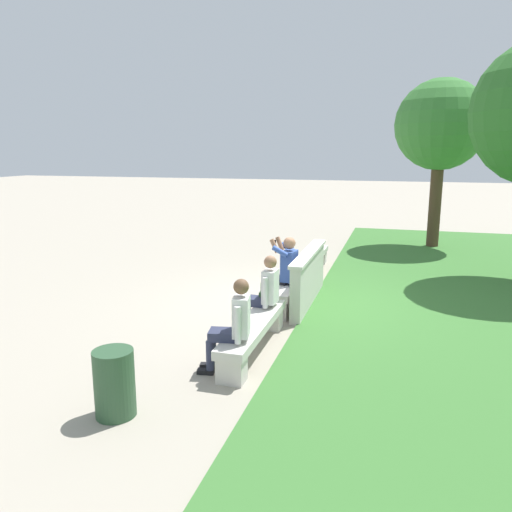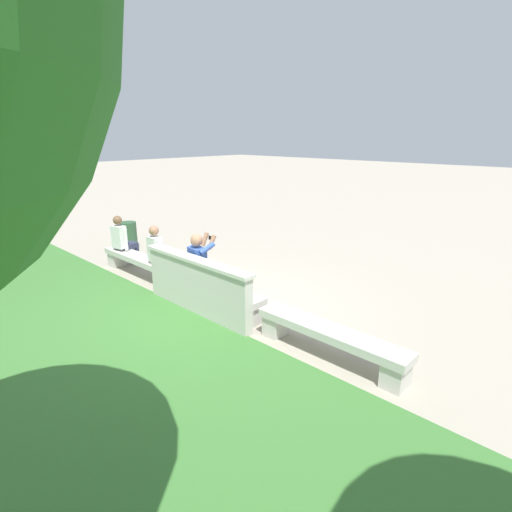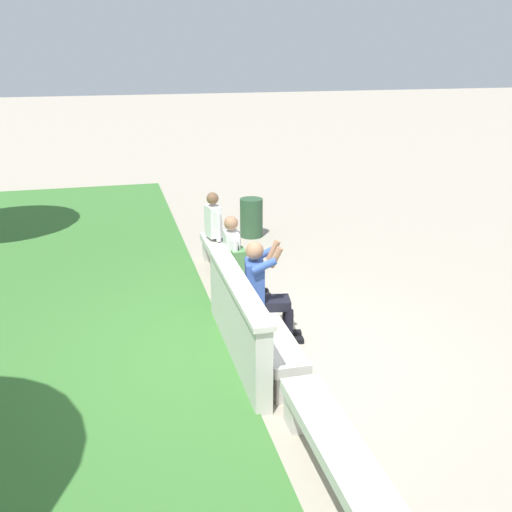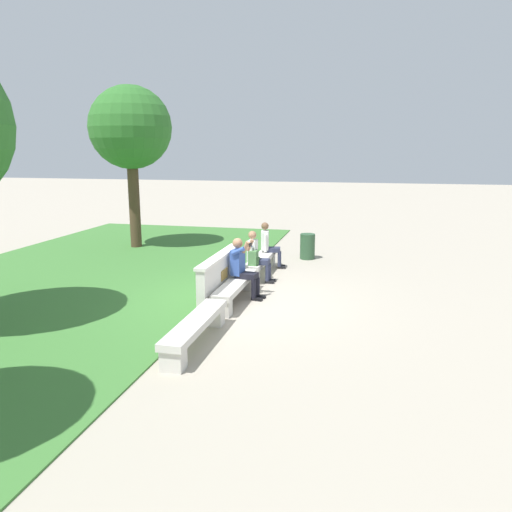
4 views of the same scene
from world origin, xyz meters
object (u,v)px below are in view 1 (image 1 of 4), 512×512
at_px(bench_near, 291,286).
at_px(backpack, 268,292).
at_px(person_companion, 233,323).
at_px(bench_mid, 254,331).
at_px(person_photographer, 283,268).
at_px(bench_main, 313,259).
at_px(person_distant, 264,292).
at_px(trash_bin, 114,383).
at_px(tree_behind_wall, 441,126).

xyz_separation_m(bench_near, backpack, (1.57, -0.03, 0.32)).
relative_size(bench_near, person_companion, 1.85).
bearing_deg(bench_mid, bench_near, 180.00).
distance_m(person_photographer, person_companion, 2.89).
distance_m(bench_main, bench_mid, 5.00).
xyz_separation_m(bench_mid, person_distant, (-0.78, -0.07, 0.36)).
bearing_deg(backpack, person_distant, -14.15).
xyz_separation_m(bench_mid, person_photographer, (-2.18, -0.08, 0.43)).
distance_m(bench_near, trash_bin, 4.69).
bearing_deg(bench_mid, person_companion, -5.20).
height_order(bench_near, person_photographer, person_photographer).
xyz_separation_m(bench_mid, person_companion, (0.72, -0.07, 0.36)).
bearing_deg(tree_behind_wall, bench_mid, -17.66).
bearing_deg(backpack, trash_bin, -17.02).
bearing_deg(bench_near, bench_main, 180.00).
relative_size(person_photographer, backpack, 3.08).
bearing_deg(person_photographer, bench_main, 178.45).
height_order(bench_main, tree_behind_wall, tree_behind_wall).
distance_m(bench_main, person_companion, 5.72).
height_order(person_companion, tree_behind_wall, tree_behind_wall).
relative_size(bench_near, bench_mid, 1.00).
xyz_separation_m(person_photographer, tree_behind_wall, (-6.97, 2.99, 2.79)).
xyz_separation_m(person_companion, tree_behind_wall, (-9.86, 2.98, 2.85)).
bearing_deg(person_photographer, bench_near, 166.57).
bearing_deg(bench_main, backpack, -0.41).
relative_size(bench_main, person_companion, 1.85).
distance_m(bench_near, person_photographer, 0.54).
bearing_deg(trash_bin, person_photographer, 168.37).
bearing_deg(trash_bin, backpack, 162.98).
bearing_deg(person_distant, person_photographer, -179.59).
xyz_separation_m(person_distant, tree_behind_wall, (-8.36, 2.98, 2.85)).
distance_m(bench_mid, trash_bin, 2.30).
relative_size(bench_mid, person_companion, 1.85).
distance_m(bench_main, backpack, 4.08).
relative_size(bench_main, backpack, 5.44).
distance_m(bench_mid, person_photographer, 2.22).
bearing_deg(bench_main, person_distant, -0.90).
bearing_deg(bench_mid, person_distant, -175.16).
height_order(person_distant, person_companion, same).
bearing_deg(person_companion, bench_near, 178.84).
bearing_deg(bench_mid, bench_main, 180.00).
bearing_deg(person_photographer, tree_behind_wall, 156.78).
bearing_deg(bench_main, trash_bin, -7.68).
relative_size(person_distant, trash_bin, 1.68).
bearing_deg(tree_behind_wall, backpack, -19.70).
bearing_deg(trash_bin, bench_near, 168.24).
bearing_deg(person_photographer, person_distant, 0.41).
relative_size(person_distant, tree_behind_wall, 0.26).
height_order(person_photographer, person_companion, person_photographer).
bearing_deg(tree_behind_wall, trash_bin, -18.99).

